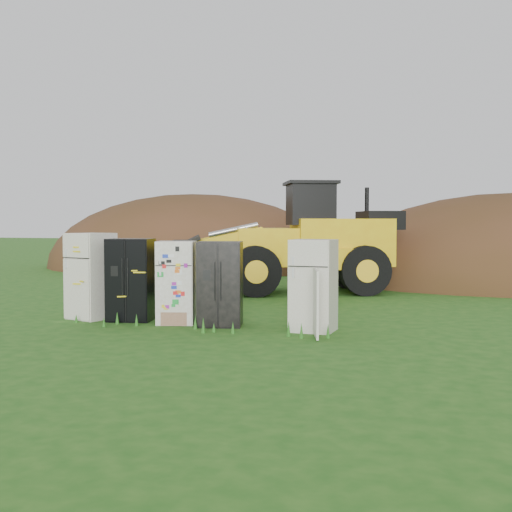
{
  "coord_description": "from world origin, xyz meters",
  "views": [
    {
      "loc": [
        5.22,
        -11.83,
        2.06
      ],
      "look_at": [
        0.56,
        2.0,
        1.3
      ],
      "focal_mm": 45.0,
      "sensor_mm": 36.0,
      "label": 1
    }
  ],
  "objects_px": {
    "fridge_sticker": "(177,282)",
    "fridge_open_door": "(313,285)",
    "fridge_leftmost": "(91,276)",
    "fridge_dark_mid": "(220,284)",
    "fridge_black_side": "(131,280)",
    "wheel_loader": "(283,237)"
  },
  "relations": [
    {
      "from": "fridge_leftmost",
      "to": "fridge_sticker",
      "type": "xyz_separation_m",
      "value": [
        2.03,
        -0.02,
        -0.08
      ]
    },
    {
      "from": "fridge_leftmost",
      "to": "fridge_open_door",
      "type": "xyz_separation_m",
      "value": [
        4.89,
        -0.03,
        -0.05
      ]
    },
    {
      "from": "fridge_black_side",
      "to": "fridge_leftmost",
      "type": "bearing_deg",
      "value": 169.38
    },
    {
      "from": "fridge_sticker",
      "to": "fridge_dark_mid",
      "type": "relative_size",
      "value": 1.0
    },
    {
      "from": "fridge_black_side",
      "to": "wheel_loader",
      "type": "height_order",
      "value": "wheel_loader"
    },
    {
      "from": "fridge_open_door",
      "to": "wheel_loader",
      "type": "distance_m",
      "value": 6.82
    },
    {
      "from": "fridge_leftmost",
      "to": "fridge_black_side",
      "type": "relative_size",
      "value": 1.06
    },
    {
      "from": "fridge_sticker",
      "to": "fridge_open_door",
      "type": "distance_m",
      "value": 2.86
    },
    {
      "from": "fridge_black_side",
      "to": "fridge_dark_mid",
      "type": "relative_size",
      "value": 1.02
    },
    {
      "from": "fridge_sticker",
      "to": "wheel_loader",
      "type": "distance_m",
      "value": 6.38
    },
    {
      "from": "fridge_leftmost",
      "to": "fridge_black_side",
      "type": "bearing_deg",
      "value": 16.17
    },
    {
      "from": "fridge_black_side",
      "to": "fridge_sticker",
      "type": "bearing_deg",
      "value": -14.91
    },
    {
      "from": "fridge_open_door",
      "to": "wheel_loader",
      "type": "height_order",
      "value": "wheel_loader"
    },
    {
      "from": "fridge_leftmost",
      "to": "wheel_loader",
      "type": "height_order",
      "value": "wheel_loader"
    },
    {
      "from": "fridge_sticker",
      "to": "fridge_black_side",
      "type": "bearing_deg",
      "value": 160.65
    },
    {
      "from": "fridge_dark_mid",
      "to": "fridge_open_door",
      "type": "height_order",
      "value": "fridge_open_door"
    },
    {
      "from": "fridge_leftmost",
      "to": "fridge_sticker",
      "type": "height_order",
      "value": "fridge_leftmost"
    },
    {
      "from": "fridge_sticker",
      "to": "fridge_dark_mid",
      "type": "distance_m",
      "value": 0.95
    },
    {
      "from": "fridge_leftmost",
      "to": "fridge_dark_mid",
      "type": "bearing_deg",
      "value": 14.24
    },
    {
      "from": "fridge_leftmost",
      "to": "fridge_black_side",
      "type": "xyz_separation_m",
      "value": [
        0.95,
        0.03,
        -0.06
      ]
    },
    {
      "from": "fridge_sticker",
      "to": "fridge_open_door",
      "type": "height_order",
      "value": "fridge_open_door"
    },
    {
      "from": "fridge_black_side",
      "to": "wheel_loader",
      "type": "distance_m",
      "value": 6.49
    }
  ]
}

